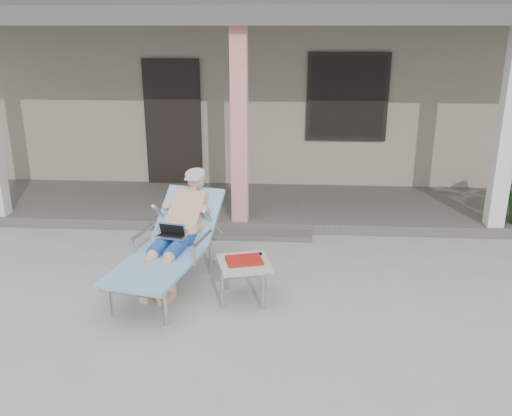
{
  "coord_description": "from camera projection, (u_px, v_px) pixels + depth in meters",
  "views": [
    {
      "loc": [
        0.69,
        -5.05,
        2.76
      ],
      "look_at": [
        0.32,
        0.6,
        0.85
      ],
      "focal_mm": 38.0,
      "sensor_mm": 36.0,
      "label": 1
    }
  ],
  "objects": [
    {
      "name": "ground",
      "position": [
        222.0,
        302.0,
        5.7
      ],
      "size": [
        60.0,
        60.0,
        0.0
      ],
      "primitive_type": "plane",
      "color": "#9E9E99",
      "rests_on": "ground"
    },
    {
      "name": "house",
      "position": [
        259.0,
        81.0,
        11.3
      ],
      "size": [
        10.4,
        5.4,
        3.3
      ],
      "color": "#9E957D",
      "rests_on": "ground"
    },
    {
      "name": "side_table",
      "position": [
        244.0,
        265.0,
        5.63
      ],
      "size": [
        0.64,
        0.64,
        0.47
      ],
      "rotation": [
        0.0,
        0.0,
        0.27
      ],
      "color": "#B2B1AD",
      "rests_on": "ground"
    },
    {
      "name": "lounger",
      "position": [
        173.0,
        218.0,
        5.93
      ],
      "size": [
        1.09,
        1.96,
        1.23
      ],
      "rotation": [
        0.0,
        0.0,
        -0.22
      ],
      "color": "#B7B7BC",
      "rests_on": "ground"
    },
    {
      "name": "porch_overhang",
      "position": [
        244.0,
        23.0,
        7.59
      ],
      "size": [
        10.0,
        2.3,
        2.85
      ],
      "color": "silver",
      "rests_on": "porch_deck"
    },
    {
      "name": "porch_step",
      "position": [
        238.0,
        235.0,
        7.43
      ],
      "size": [
        2.0,
        0.3,
        0.07
      ],
      "primitive_type": "cube",
      "color": "#605B56",
      "rests_on": "ground"
    },
    {
      "name": "porch_deck",
      "position": [
        245.0,
        206.0,
        8.51
      ],
      "size": [
        10.0,
        2.0,
        0.15
      ],
      "primitive_type": "cube",
      "color": "#605B56",
      "rests_on": "ground"
    }
  ]
}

